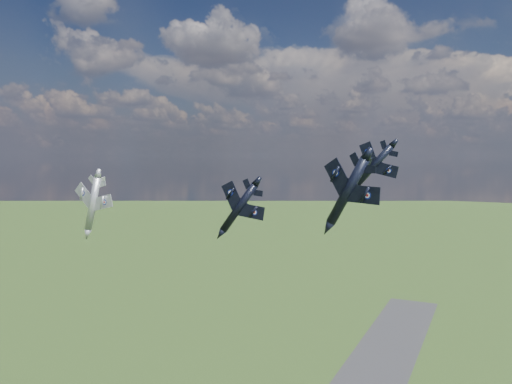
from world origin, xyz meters
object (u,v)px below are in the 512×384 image
at_px(jet_lead_navy, 239,208).
at_px(jet_right_navy, 348,191).
at_px(jet_high_navy, 374,166).
at_px(jet_left_silver, 93,204).

height_order(jet_lead_navy, jet_right_navy, jet_right_navy).
bearing_deg(jet_right_navy, jet_lead_navy, 160.59).
xyz_separation_m(jet_lead_navy, jet_high_navy, (22.77, 15.61, 8.13)).
height_order(jet_lead_navy, jet_left_silver, jet_lead_navy).
distance_m(jet_high_navy, jet_left_silver, 57.78).
height_order(jet_right_navy, jet_left_silver, jet_right_navy).
bearing_deg(jet_left_silver, jet_right_navy, -7.61).
bearing_deg(jet_high_navy, jet_right_navy, -81.48).
relative_size(jet_lead_navy, jet_left_silver, 1.02).
distance_m(jet_right_navy, jet_high_navy, 34.07).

